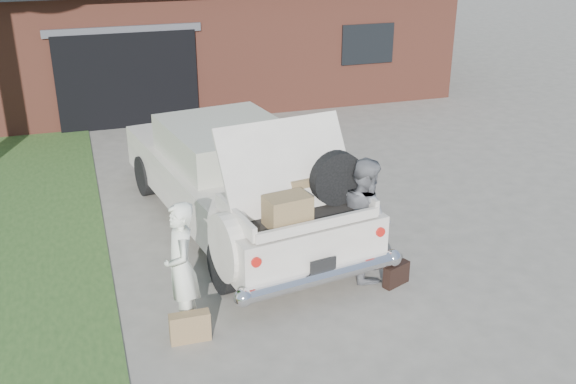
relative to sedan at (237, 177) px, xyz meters
name	(u,v)px	position (x,y,z in m)	size (l,w,h in m)	color
ground	(301,281)	(0.39, -2.02, -0.83)	(90.00, 90.00, 0.00)	gray
house	(203,26)	(1.37, 9.45, 0.84)	(12.80, 7.80, 3.30)	brown
sedan	(237,177)	(0.00, 0.00, 0.00)	(3.03, 5.91, 2.19)	beige
woman_left	(181,268)	(-1.34, -2.64, 0.01)	(0.61, 0.40, 1.67)	silver
woman_right	(365,218)	(1.29, -2.08, 0.04)	(0.84, 0.66, 1.73)	slate
suitcase_left	(190,327)	(-1.33, -2.94, -0.64)	(0.48, 0.15, 0.37)	olive
suitcase_right	(396,274)	(1.60, -2.52, -0.67)	(0.41, 0.13, 0.32)	black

